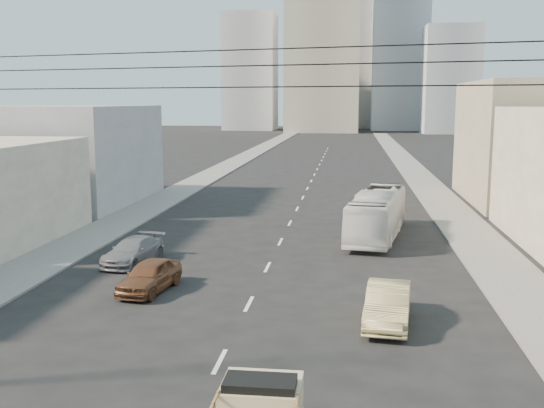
% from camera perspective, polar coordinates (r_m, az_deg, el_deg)
% --- Properties ---
extents(sidewalk_left, '(3.50, 180.00, 0.12)m').
position_cam_1_polar(sidewalk_left, '(83.11, -3.99, 3.42)').
color(sidewalk_left, slate).
rests_on(sidewalk_left, ground).
extents(sidewalk_right, '(3.50, 180.00, 0.12)m').
position_cam_1_polar(sidewalk_right, '(81.95, 12.39, 3.14)').
color(sidewalk_right, slate).
rests_on(sidewalk_right, ground).
extents(lane_dashes, '(0.15, 104.00, 0.01)m').
position_cam_1_polar(lane_dashes, '(64.84, 3.37, 1.76)').
color(lane_dashes, silver).
rests_on(lane_dashes, ground).
extents(city_bus, '(4.23, 10.79, 2.93)m').
position_cam_1_polar(city_bus, '(39.79, 9.41, -0.90)').
color(city_bus, silver).
rests_on(city_bus, ground).
extents(sedan_brown, '(2.25, 4.32, 1.40)m').
position_cam_1_polar(sedan_brown, '(28.88, -10.92, -6.33)').
color(sedan_brown, brown).
rests_on(sedan_brown, ground).
extents(sedan_tan, '(2.06, 4.71, 1.51)m').
position_cam_1_polar(sedan_tan, '(24.72, 10.34, -8.84)').
color(sedan_tan, tan).
rests_on(sedan_tan, ground).
extents(sedan_grey, '(2.58, 4.77, 1.31)m').
position_cam_1_polar(sedan_grey, '(33.92, -12.36, -4.13)').
color(sedan_grey, slate).
rests_on(sedan_grey, ground).
extents(overhead_wires, '(23.01, 5.02, 0.72)m').
position_cam_1_polar(overhead_wires, '(13.33, -11.02, 11.75)').
color(overhead_wires, black).
rests_on(overhead_wires, ground).
extents(bldg_right_far, '(12.00, 16.00, 10.00)m').
position_cam_1_polar(bldg_right_far, '(57.52, 23.19, 5.10)').
color(bldg_right_far, gray).
rests_on(bldg_right_far, ground).
extents(bldg_left_far, '(12.00, 16.00, 8.00)m').
position_cam_1_polar(bldg_left_far, '(55.60, -18.13, 4.23)').
color(bldg_left_far, gray).
rests_on(bldg_left_far, ground).
extents(high_rise_tower, '(20.00, 20.00, 60.00)m').
position_cam_1_polar(high_rise_tower, '(182.64, 4.63, 15.93)').
color(high_rise_tower, tan).
rests_on(high_rise_tower, ground).
extents(midrise_ne, '(16.00, 16.00, 40.00)m').
position_cam_1_polar(midrise_ne, '(197.01, 11.34, 12.37)').
color(midrise_ne, '#999DA2').
rests_on(midrise_ne, ground).
extents(midrise_nw, '(15.00, 15.00, 34.00)m').
position_cam_1_polar(midrise_nw, '(193.72, -1.95, 11.71)').
color(midrise_nw, '#999DA2').
rests_on(midrise_nw, ground).
extents(midrise_back, '(18.00, 18.00, 44.00)m').
position_cam_1_polar(midrise_back, '(211.62, 7.73, 12.77)').
color(midrise_back, gray).
rests_on(midrise_back, ground).
extents(midrise_east, '(14.00, 14.00, 28.00)m').
position_cam_1_polar(midrise_east, '(178.16, 15.67, 10.64)').
color(midrise_east, '#999DA2').
rests_on(midrise_east, ground).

